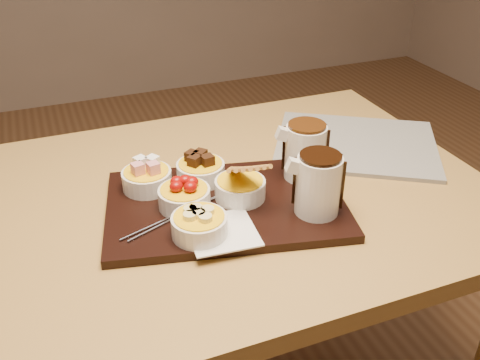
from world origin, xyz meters
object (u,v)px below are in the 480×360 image
object	(u,v)px
dining_table	(204,235)
pitcher_dark_chocolate	(318,185)
serving_board	(226,205)
bowl_strawberries	(184,198)
pitcher_milk_chocolate	(305,152)
newspaper	(356,144)

from	to	relation	value
dining_table	pitcher_dark_chocolate	bearing A→B (deg)	-41.65
serving_board	bowl_strawberries	distance (m)	0.08
pitcher_dark_chocolate	bowl_strawberries	bearing A→B (deg)	167.35
dining_table	pitcher_dark_chocolate	size ratio (longest dim) A/B	10.44
dining_table	pitcher_milk_chocolate	size ratio (longest dim) A/B	10.44
serving_board	pitcher_dark_chocolate	world-z (taller)	pitcher_dark_chocolate
serving_board	dining_table	bearing A→B (deg)	127.16
pitcher_dark_chocolate	newspaper	world-z (taller)	pitcher_dark_chocolate
dining_table	bowl_strawberries	xyz separation A→B (m)	(-0.05, -0.05, 0.14)
pitcher_dark_chocolate	newspaper	xyz separation A→B (m)	(0.24, 0.23, -0.07)
dining_table	serving_board	size ratio (longest dim) A/B	2.61
serving_board	pitcher_milk_chocolate	size ratio (longest dim) A/B	4.00
pitcher_milk_chocolate	dining_table	bearing A→B (deg)	-176.10
serving_board	pitcher_dark_chocolate	size ratio (longest dim) A/B	4.00
pitcher_milk_chocolate	newspaper	xyz separation A→B (m)	(0.20, 0.11, -0.07)
dining_table	newspaper	xyz separation A→B (m)	(0.41, 0.08, 0.10)
pitcher_milk_chocolate	bowl_strawberries	bearing A→B (deg)	-163.61
serving_board	pitcher_milk_chocolate	world-z (taller)	pitcher_milk_chocolate
dining_table	bowl_strawberries	distance (m)	0.15
pitcher_dark_chocolate	serving_board	bearing A→B (deg)	160.02
newspaper	pitcher_milk_chocolate	bearing A→B (deg)	-119.50
serving_board	bowl_strawberries	world-z (taller)	bowl_strawberries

